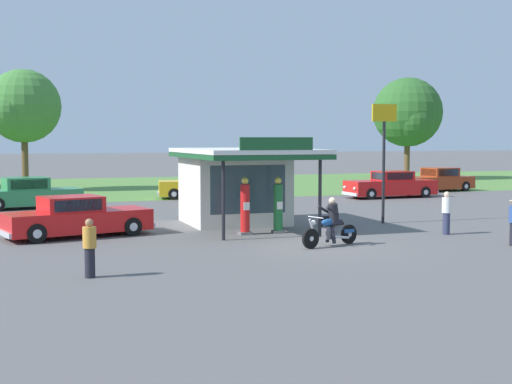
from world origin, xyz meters
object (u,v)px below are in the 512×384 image
object	(u,v)px
roadside_pole_sign	(384,142)
bystander_standing_back_lot	(90,247)
featured_classic_sedan	(77,218)
spare_tire_stack	(328,221)
bystander_chatting_near_pumps	(447,212)
gas_pump_offside	(278,207)
motorcycle_with_rider	(331,226)
parked_car_back_row_far_left	(203,186)
parked_car_back_row_left	(437,181)
bystander_leaning_by_kiosk	(209,195)
parked_car_back_row_centre_left	(391,186)
parked_car_back_row_far_right	(29,194)
gas_pump_nearside	(245,208)

from	to	relation	value
roadside_pole_sign	bystander_standing_back_lot	bearing A→B (deg)	-148.57
featured_classic_sedan	spare_tire_stack	xyz separation A→B (m)	(9.76, -0.05, -0.48)
featured_classic_sedan	bystander_chatting_near_pumps	world-z (taller)	bystander_chatting_near_pumps
gas_pump_offside	motorcycle_with_rider	bearing A→B (deg)	-82.27
parked_car_back_row_far_left	roadside_pole_sign	distance (m)	15.03
parked_car_back_row_left	roadside_pole_sign	world-z (taller)	roadside_pole_sign
parked_car_back_row_left	parked_car_back_row_far_left	distance (m)	15.97
bystander_chatting_near_pumps	spare_tire_stack	bearing A→B (deg)	128.19
parked_car_back_row_far_left	bystander_chatting_near_pumps	bearing A→B (deg)	-76.55
motorcycle_with_rider	parked_car_back_row_far_left	bearing A→B (deg)	87.58
parked_car_back_row_left	bystander_leaning_by_kiosk	size ratio (longest dim) A/B	3.37
featured_classic_sedan	parked_car_back_row_far_left	bearing A→B (deg)	59.52
bystander_chatting_near_pumps	spare_tire_stack	size ratio (longest dim) A/B	2.61
roadside_pole_sign	parked_car_back_row_left	bearing A→B (deg)	50.03
parked_car_back_row_centre_left	bystander_chatting_near_pumps	world-z (taller)	same
bystander_leaning_by_kiosk	roadside_pole_sign	world-z (taller)	roadside_pole_sign
bystander_leaning_by_kiosk	parked_car_back_row_centre_left	bearing A→B (deg)	22.30
parked_car_back_row_centre_left	parked_car_back_row_far_right	bearing A→B (deg)	179.07
bystander_standing_back_lot	gas_pump_offside	bearing A→B (deg)	40.26
parked_car_back_row_far_right	gas_pump_nearside	bearing A→B (deg)	-60.67
motorcycle_with_rider	featured_classic_sedan	distance (m)	9.07
roadside_pole_sign	parked_car_back_row_far_left	bearing A→B (deg)	105.11
parked_car_back_row_centre_left	bystander_chatting_near_pumps	distance (m)	16.10
parked_car_back_row_centre_left	bystander_standing_back_lot	distance (m)	26.92
gas_pump_offside	bystander_standing_back_lot	world-z (taller)	gas_pump_offside
parked_car_back_row_left	bystander_chatting_near_pumps	world-z (taller)	bystander_chatting_near_pumps
gas_pump_nearside	parked_car_back_row_far_right	size ratio (longest dim) A/B	0.39
motorcycle_with_rider	bystander_chatting_near_pumps	size ratio (longest dim) A/B	1.44
gas_pump_offside	parked_car_back_row_far_left	bearing A→B (deg)	85.28
bystander_chatting_near_pumps	parked_car_back_row_far_left	bearing A→B (deg)	103.45
parked_car_back_row_centre_left	roadside_pole_sign	size ratio (longest dim) A/B	1.16
gas_pump_nearside	bystander_leaning_by_kiosk	size ratio (longest dim) A/B	1.29
gas_pump_nearside	parked_car_back_row_far_left	bearing A→B (deg)	80.68
roadside_pole_sign	spare_tire_stack	bearing A→B (deg)	-179.51
parked_car_back_row_left	bystander_chatting_near_pumps	xyz separation A→B (m)	(-11.64, -18.24, 0.12)
parked_car_back_row_far_right	spare_tire_stack	bearing A→B (deg)	-45.72
gas_pump_nearside	motorcycle_with_rider	world-z (taller)	gas_pump_nearside
gas_pump_nearside	parked_car_back_row_far_right	bearing A→B (deg)	119.33
bystander_leaning_by_kiosk	bystander_chatting_near_pumps	xyz separation A→B (m)	(6.24, -9.71, -0.05)
parked_car_back_row_left	parked_car_back_row_far_right	size ratio (longest dim) A/B	1.02
parked_car_back_row_left	parked_car_back_row_far_left	size ratio (longest dim) A/B	0.98
gas_pump_nearside	roadside_pole_sign	world-z (taller)	roadside_pole_sign
parked_car_back_row_centre_left	bystander_standing_back_lot	size ratio (longest dim) A/B	3.79
roadside_pole_sign	motorcycle_with_rider	bearing A→B (deg)	-133.42
motorcycle_with_rider	parked_car_back_row_far_left	size ratio (longest dim) A/B	0.40
gas_pump_nearside	featured_classic_sedan	bearing A→B (deg)	166.28
gas_pump_nearside	gas_pump_offside	distance (m)	1.28
motorcycle_with_rider	parked_car_back_row_far_left	world-z (taller)	parked_car_back_row_far_left
gas_pump_offside	parked_car_back_row_centre_left	xyz separation A→B (m)	(11.87, 12.43, -0.24)
parked_car_back_row_centre_left	bystander_leaning_by_kiosk	distance (m)	13.51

